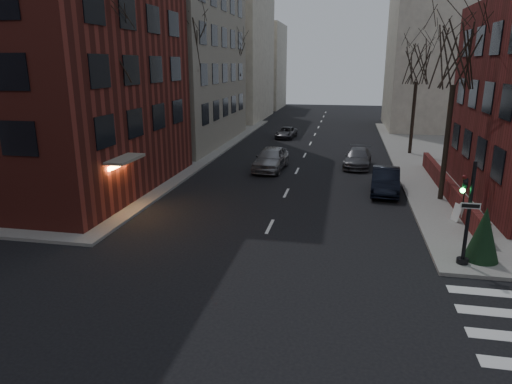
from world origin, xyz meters
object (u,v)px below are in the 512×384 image
evergreen_shrub (484,234)px  streetlamp_far (242,94)px  car_lane_gray (358,158)px  tree_left_c (232,59)px  traffic_signal (466,220)px  streetlamp_near (178,113)px  sandwich_board (460,213)px  tree_right_b (418,63)px  tree_left_a (107,44)px  tree_right_a (457,54)px  car_lane_silver (271,159)px  car_lane_far (286,133)px  parked_sedan (385,181)px  tree_left_b (186,45)px

evergreen_shrub → streetlamp_far: bearing=117.6°
car_lane_gray → evergreen_shrub: evergreen_shrub is taller
tree_left_c → traffic_signal: bearing=-61.6°
streetlamp_near → sandwich_board: bearing=-24.6°
tree_right_b → streetlamp_far: 20.01m
tree_left_a → tree_right_a: bearing=12.8°
streetlamp_near → streetlamp_far: 20.00m
tree_left_c → streetlamp_far: 4.33m
tree_right_a → tree_right_b: size_ratio=1.06×
tree_left_c → car_lane_silver: size_ratio=1.94×
sandwich_board → tree_right_a: bearing=69.9°
tree_right_b → car_lane_far: 15.29m
tree_right_b → car_lane_silver: size_ratio=1.83×
streetlamp_near → evergreen_shrub: bearing=-36.4°
tree_right_a → car_lane_silver: size_ratio=1.94×
parked_sedan → car_lane_silver: (-7.76, 4.74, 0.10)m
streetlamp_near → car_lane_silver: size_ratio=1.26×
sandwich_board → tree_left_a: bearing=157.6°
tree_right_b → streetlamp_near: size_ratio=1.46×
tree_left_b → car_lane_silver: (6.88, -2.07, -8.06)m
car_lane_silver → tree_left_b: bearing=166.9°
parked_sedan → car_lane_gray: parked_sedan is taller
traffic_signal → tree_right_b: size_ratio=0.44×
streetlamp_far → parked_sedan: size_ratio=1.38×
tree_right_b → traffic_signal: bearing=-92.1°
tree_right_a → streetlamp_far: size_ratio=1.55×
streetlamp_near → car_lane_gray: bearing=18.8°
traffic_signal → car_lane_gray: size_ratio=0.85×
tree_right_a → tree_right_b: (0.00, 14.00, -0.44)m
tree_left_b → tree_left_c: size_ratio=1.11×
tree_left_a → car_lane_gray: (13.13, 12.26, -7.79)m
streetlamp_far → parked_sedan: 27.01m
streetlamp_far → parked_sedan: streetlamp_far is taller
car_lane_gray → sandwich_board: car_lane_gray is taller
tree_left_a → tree_right_b: bearing=45.6°
tree_left_c → parked_sedan: (14.64, -20.81, -7.28)m
tree_left_c → car_lane_silver: 18.89m
tree_left_a → streetlamp_far: tree_left_a is taller
evergreen_shrub → car_lane_far: bearing=111.4°
parked_sedan → streetlamp_far: bearing=125.8°
tree_left_b → sandwich_board: 22.95m
tree_left_b → tree_right_a: 19.35m
evergreen_shrub → car_lane_silver: bearing=126.5°
streetlamp_far → evergreen_shrub: size_ratio=2.93×
traffic_signal → tree_left_b: size_ratio=0.37×
traffic_signal → tree_left_a: 18.66m
traffic_signal → parked_sedan: size_ratio=0.88×
tree_left_a → parked_sedan: size_ratio=2.25×
parked_sedan → car_lane_far: bearing=117.8°
tree_left_a → car_lane_far: size_ratio=2.54×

